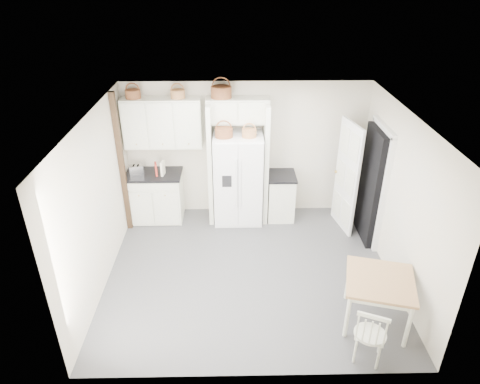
{
  "coord_description": "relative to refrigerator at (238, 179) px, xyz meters",
  "views": [
    {
      "loc": [
        -0.25,
        -5.52,
        4.44
      ],
      "look_at": [
        -0.14,
        0.4,
        1.25
      ],
      "focal_mm": 32.0,
      "sensor_mm": 36.0,
      "label": 1
    }
  ],
  "objects": [
    {
      "name": "wall_left",
      "position": [
        -2.1,
        -1.65,
        0.43
      ],
      "size": [
        0.0,
        4.0,
        4.0
      ],
      "primitive_type": "plane",
      "rotation": [
        1.57,
        0.0,
        1.57
      ],
      "color": "beige",
      "rests_on": "floor"
    },
    {
      "name": "cookbook_red",
      "position": [
        -1.51,
        -0.03,
        0.22
      ],
      "size": [
        0.07,
        0.16,
        0.24
      ],
      "primitive_type": "cube",
      "rotation": [
        0.0,
        0.0,
        0.24
      ],
      "color": "#AB291D",
      "rests_on": "counter_left"
    },
    {
      "name": "base_cab_right",
      "position": [
        0.82,
        0.05,
        -0.43
      ],
      "size": [
        0.5,
        0.59,
        0.87
      ],
      "primitive_type": "cube",
      "color": "white",
      "rests_on": "floor"
    },
    {
      "name": "basket_fridge_a",
      "position": [
        -0.25,
        -0.1,
        0.95
      ],
      "size": [
        0.31,
        0.31,
        0.17
      ],
      "primitive_type": "cylinder",
      "color": "brown",
      "rests_on": "refrigerator"
    },
    {
      "name": "ceiling",
      "position": [
        0.15,
        -1.65,
        1.73
      ],
      "size": [
        4.5,
        4.5,
        0.0
      ],
      "primitive_type": "plane",
      "color": "white",
      "rests_on": "wall_back"
    },
    {
      "name": "wall_back",
      "position": [
        0.15,
        0.35,
        0.43
      ],
      "size": [
        4.5,
        0.0,
        4.5
      ],
      "primitive_type": "plane",
      "rotation": [
        1.57,
        0.0,
        0.0
      ],
      "color": "beige",
      "rests_on": "floor"
    },
    {
      "name": "windsor_chair",
      "position": [
        1.58,
        -3.4,
        -0.46
      ],
      "size": [
        0.5,
        0.48,
        0.81
      ],
      "primitive_type": "cube",
      "rotation": [
        0.0,
        0.0,
        -0.4
      ],
      "color": "white",
      "rests_on": "floor"
    },
    {
      "name": "counter_right",
      "position": [
        0.82,
        0.05,
        0.03
      ],
      "size": [
        0.53,
        0.63,
        0.04
      ],
      "primitive_type": "cube",
      "color": "black",
      "rests_on": "base_cab_right"
    },
    {
      "name": "counter_left",
      "position": [
        -1.58,
        0.05,
        0.08
      ],
      "size": [
        1.04,
        0.67,
        0.04
      ],
      "primitive_type": "cube",
      "color": "black",
      "rests_on": "base_cab_left"
    },
    {
      "name": "dining_table",
      "position": [
        1.85,
        -2.77,
        -0.5
      ],
      "size": [
        1.07,
        1.07,
        0.73
      ],
      "primitive_type": "cube",
      "rotation": [
        0.0,
        0.0,
        -0.26
      ],
      "color": "#A98446",
      "rests_on": "floor"
    },
    {
      "name": "basket_upper_c",
      "position": [
        -1.04,
        0.18,
        1.56
      ],
      "size": [
        0.25,
        0.25,
        0.15
      ],
      "primitive_type": "cylinder",
      "color": "#A5703E",
      "rests_on": "upper_cabinet"
    },
    {
      "name": "upper_cabinet",
      "position": [
        -1.35,
        0.18,
        1.03
      ],
      "size": [
        1.4,
        0.34,
        0.9
      ],
      "primitive_type": "cube",
      "color": "white",
      "rests_on": "wall_back"
    },
    {
      "name": "fridge_panel_left",
      "position": [
        -0.51,
        0.05,
        0.28
      ],
      "size": [
        0.08,
        0.6,
        2.3
      ],
      "primitive_type": "cube",
      "color": "white",
      "rests_on": "floor"
    },
    {
      "name": "basket_fridge_b",
      "position": [
        0.2,
        -0.1,
        0.93
      ],
      "size": [
        0.26,
        0.26,
        0.14
      ],
      "primitive_type": "cylinder",
      "color": "#A5703E",
      "rests_on": "refrigerator"
    },
    {
      "name": "trim_post",
      "position": [
        -2.05,
        -0.3,
        0.43
      ],
      "size": [
        0.09,
        0.09,
        2.6
      ],
      "primitive_type": "cube",
      "color": "black",
      "rests_on": "floor"
    },
    {
      "name": "cookbook_cream",
      "position": [
        -1.39,
        -0.03,
        0.23
      ],
      "size": [
        0.06,
        0.18,
        0.26
      ],
      "primitive_type": "cube",
      "rotation": [
        0.0,
        0.0,
        -0.14
      ],
      "color": "#F1E7C9",
      "rests_on": "counter_left"
    },
    {
      "name": "floor",
      "position": [
        0.15,
        -1.65,
        -0.87
      ],
      "size": [
        4.5,
        4.5,
        0.0
      ],
      "primitive_type": "plane",
      "color": "#49494D",
      "rests_on": "ground"
    },
    {
      "name": "bridge_cabinet",
      "position": [
        0.0,
        0.18,
        1.26
      ],
      "size": [
        1.12,
        0.34,
        0.45
      ],
      "primitive_type": "cube",
      "color": "white",
      "rests_on": "wall_back"
    },
    {
      "name": "fridge_panel_right",
      "position": [
        0.51,
        0.05,
        0.28
      ],
      "size": [
        0.08,
        0.6,
        2.3
      ],
      "primitive_type": "cube",
      "color": "white",
      "rests_on": "floor"
    },
    {
      "name": "basket_bridge_a",
      "position": [
        -0.29,
        0.18,
        1.59
      ],
      "size": [
        0.36,
        0.36,
        0.2
      ],
      "primitive_type": "cylinder",
      "color": "brown",
      "rests_on": "bridge_cabinet"
    },
    {
      "name": "basket_upper_a",
      "position": [
        -1.82,
        0.18,
        1.56
      ],
      "size": [
        0.27,
        0.27,
        0.15
      ],
      "primitive_type": "cylinder",
      "color": "brown",
      "rests_on": "upper_cabinet"
    },
    {
      "name": "wall_right",
      "position": [
        2.4,
        -1.65,
        0.43
      ],
      "size": [
        0.0,
        4.0,
        4.0
      ],
      "primitive_type": "plane",
      "rotation": [
        1.57,
        0.0,
        -1.57
      ],
      "color": "beige",
      "rests_on": "floor"
    },
    {
      "name": "refrigerator",
      "position": [
        0.0,
        0.0,
        0.0
      ],
      "size": [
        0.89,
        0.72,
        1.73
      ],
      "primitive_type": "cube",
      "color": "white",
      "rests_on": "floor"
    },
    {
      "name": "toaster",
      "position": [
        -1.88,
        0.02,
        0.19
      ],
      "size": [
        0.28,
        0.21,
        0.17
      ],
      "primitive_type": "cube",
      "rotation": [
        0.0,
        0.0,
        0.26
      ],
      "color": "silver",
      "rests_on": "counter_left"
    },
    {
      "name": "doorway_void",
      "position": [
        2.31,
        -0.65,
        0.16
      ],
      "size": [
        0.18,
        0.85,
        2.05
      ],
      "primitive_type": "cube",
      "color": "black",
      "rests_on": "floor"
    },
    {
      "name": "door_slab",
      "position": [
        1.95,
        -0.31,
        0.16
      ],
      "size": [
        0.21,
        0.79,
        2.05
      ],
      "primitive_type": "cube",
      "rotation": [
        0.0,
        0.0,
        -1.36
      ],
      "color": "white",
      "rests_on": "floor"
    },
    {
      "name": "base_cab_left",
      "position": [
        -1.58,
        0.05,
        -0.4
      ],
      "size": [
        1.0,
        0.63,
        0.93
      ],
      "primitive_type": "cube",
      "color": "white",
      "rests_on": "floor"
    }
  ]
}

